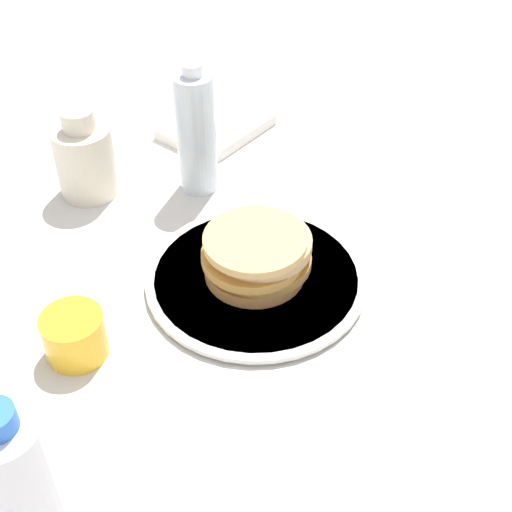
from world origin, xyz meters
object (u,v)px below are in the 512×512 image
Objects in this scene: pancake_stack at (256,255)px; juice_glass at (75,335)px; water_bottle_near at (32,509)px; water_bottle_mid at (196,132)px; cream_jug at (85,158)px; plate at (256,278)px.

pancake_stack is 0.25m from juice_glass.
juice_glass is at bearing -125.14° from water_bottle_near.
pancake_stack is 0.24m from water_bottle_mid.
pancake_stack is at bearing -156.75° from water_bottle_near.
juice_glass is 0.53× the size of cream_jug.
cream_jug is at bearing -124.81° from water_bottle_near.
juice_glass is at bearing -12.07° from plate.
pancake_stack is 1.01× the size of cream_jug.
cream_jug is at bearing -37.22° from water_bottle_mid.
water_bottle_mid is at bearing -152.11° from juice_glass.
water_bottle_mid reaches higher than cream_jug.
water_bottle_mid is at bearing -109.65° from pancake_stack.
pancake_stack reaches higher than juice_glass.
cream_jug reaches higher than pancake_stack.
water_bottle_mid is (-0.14, 0.10, 0.04)m from cream_jug.
pancake_stack is (-0.00, -0.00, 0.04)m from plate.
cream_jug is 0.57× the size of water_bottle_near.
plate is 1.18× the size of water_bottle_near.
water_bottle_mid is (-0.48, -0.40, -0.02)m from water_bottle_near.
juice_glass is (0.24, -0.05, 0.02)m from plate.
pancake_stack is 1.91× the size of juice_glass.
water_bottle_near reaches higher than plate.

